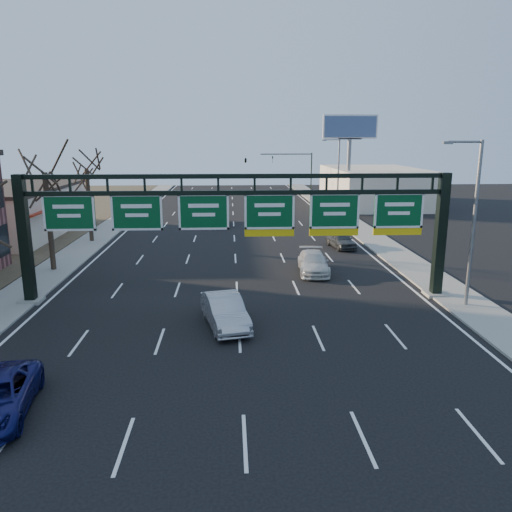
{
  "coord_description": "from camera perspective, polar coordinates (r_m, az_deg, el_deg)",
  "views": [
    {
      "loc": [
        -0.37,
        -19.58,
        9.07
      ],
      "look_at": [
        0.93,
        5.21,
        3.2
      ],
      "focal_mm": 35.0,
      "sensor_mm": 36.0,
      "label": 1
    }
  ],
  "objects": [
    {
      "name": "ground",
      "position": [
        21.58,
        -1.78,
        -11.55
      ],
      "size": [
        160.0,
        160.0,
        0.0
      ],
      "primitive_type": "plane",
      "color": "black",
      "rests_on": "ground"
    },
    {
      "name": "sidewalk_left",
      "position": [
        42.46,
        -19.95,
        0.24
      ],
      "size": [
        3.0,
        120.0,
        0.12
      ],
      "primitive_type": "cube",
      "color": "gray",
      "rests_on": "ground"
    },
    {
      "name": "sidewalk_right",
      "position": [
        42.68,
        15.05,
        0.65
      ],
      "size": [
        3.0,
        120.0,
        0.12
      ],
      "primitive_type": "cube",
      "color": "gray",
      "rests_on": "ground"
    },
    {
      "name": "lane_markings",
      "position": [
        40.61,
        -2.4,
        0.4
      ],
      "size": [
        21.6,
        120.0,
        0.01
      ],
      "primitive_type": "cube",
      "color": "white",
      "rests_on": "ground"
    },
    {
      "name": "sign_gantry",
      "position": [
        27.94,
        -1.88,
        4.15
      ],
      "size": [
        24.6,
        1.2,
        7.2
      ],
      "color": "black",
      "rests_on": "ground"
    },
    {
      "name": "cream_strip",
      "position": [
        53.39,
        -26.36,
        4.71
      ],
      "size": [
        10.9,
        18.4,
        4.7
      ],
      "color": "beige",
      "rests_on": "ground"
    },
    {
      "name": "building_right_distant",
      "position": [
        72.8,
        13.39,
        7.77
      ],
      "size": [
        12.0,
        20.0,
        5.0
      ],
      "primitive_type": "cube",
      "color": "beige",
      "rests_on": "ground"
    },
    {
      "name": "tree_mid",
      "position": [
        36.77,
        -23.16,
        10.36
      ],
      "size": [
        3.6,
        3.6,
        9.24
      ],
      "color": "#32241B",
      "rests_on": "sidewalk_left"
    },
    {
      "name": "tree_far",
      "position": [
        46.31,
        -18.91,
        10.64
      ],
      "size": [
        3.6,
        3.6,
        8.86
      ],
      "color": "#32241B",
      "rests_on": "sidewalk_left"
    },
    {
      "name": "streetlight_near",
      "position": [
        28.9,
        23.48,
        4.27
      ],
      "size": [
        2.15,
        0.22,
        9.0
      ],
      "color": "slate",
      "rests_on": "sidewalk_right"
    },
    {
      "name": "streetlight_far",
      "position": [
        61.08,
        9.26,
        9.39
      ],
      "size": [
        2.15,
        0.22,
        9.0
      ],
      "color": "slate",
      "rests_on": "sidewalk_right"
    },
    {
      "name": "billboard_right",
      "position": [
        66.37,
        10.67,
        13.08
      ],
      "size": [
        7.0,
        0.5,
        12.0
      ],
      "color": "slate",
      "rests_on": "ground"
    },
    {
      "name": "traffic_signal_mast",
      "position": [
        74.91,
        1.67,
        10.57
      ],
      "size": [
        10.16,
        0.54,
        7.0
      ],
      "color": "black",
      "rests_on": "ground"
    },
    {
      "name": "car_silver_sedan",
      "position": [
        24.74,
        -3.59,
        -6.31
      ],
      "size": [
        2.67,
        4.98,
        1.56
      ],
      "primitive_type": "imported",
      "rotation": [
        0.0,
        0.0,
        0.23
      ],
      "color": "#A1A2A6",
      "rests_on": "ground"
    },
    {
      "name": "car_white_wagon",
      "position": [
        34.66,
        6.57,
        -0.75
      ],
      "size": [
        2.35,
        5.01,
        1.41
      ],
      "primitive_type": "imported",
      "rotation": [
        0.0,
        0.0,
        -0.08
      ],
      "color": "silver",
      "rests_on": "ground"
    },
    {
      "name": "car_grey_far",
      "position": [
        42.92,
        9.69,
        1.85
      ],
      "size": [
        2.25,
        4.26,
        1.38
      ],
      "primitive_type": "imported",
      "rotation": [
        0.0,
        0.0,
        0.16
      ],
      "color": "#3B3E40",
      "rests_on": "ground"
    },
    {
      "name": "car_silver_distant",
      "position": [
        53.97,
        -4.13,
        4.43
      ],
      "size": [
        1.95,
        4.83,
        1.56
      ],
      "primitive_type": "imported",
      "rotation": [
        0.0,
        0.0,
        -0.07
      ],
      "color": "#B8B9BE",
      "rests_on": "ground"
    }
  ]
}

